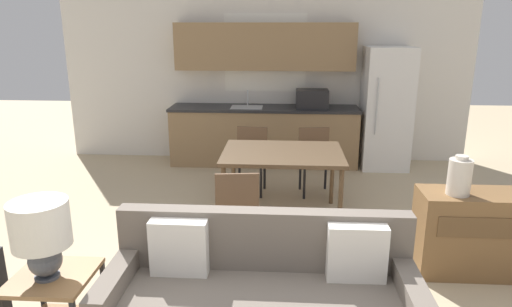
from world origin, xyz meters
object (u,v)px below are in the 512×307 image
dining_chair_near_left (237,205)px  dining_chair_far_right (315,156)px  table_lamp (41,231)px  credenza (472,233)px  refrigerator (386,108)px  side_table (56,296)px  couch (262,297)px  vase (460,177)px  dining_chair_far_left (251,155)px  dining_table (283,157)px

dining_chair_near_left → dining_chair_far_right: same height
table_lamp → credenza: 3.44m
table_lamp → refrigerator: bearing=54.4°
dining_chair_near_left → side_table: bearing=44.9°
refrigerator → couch: refrigerator is taller
table_lamp → vase: 3.22m
dining_chair_far_left → credenza: bearing=-37.4°
couch → vase: bearing=31.9°
refrigerator → couch: (-1.65, -4.17, -0.56)m
refrigerator → dining_table: refrigerator is taller
dining_chair_near_left → dining_table: bearing=-122.1°
couch → vase: 1.96m
couch → credenza: couch is taller
refrigerator → credenza: (0.14, -3.13, -0.53)m
couch → credenza: size_ratio=2.19×
dining_table → dining_chair_far_left: bearing=117.2°
side_table → table_lamp: size_ratio=0.96×
credenza → dining_chair_near_left: 2.10m
refrigerator → dining_chair_near_left: 3.51m
dining_table → credenza: (1.67, -1.10, -0.33)m
dining_chair_far_left → dining_chair_far_right: bearing=5.9°
side_table → dining_chair_far_left: size_ratio=0.62×
vase → table_lamp: bearing=-159.7°
couch → dining_chair_near_left: (-0.30, 1.28, 0.14)m
credenza → dining_chair_far_right: size_ratio=1.13×
refrigerator → dining_chair_far_left: bearing=-148.1°
table_lamp → dining_chair_near_left: 1.83m
table_lamp → vase: vase is taller
table_lamp → dining_chair_far_left: (1.12, 3.07, -0.36)m
table_lamp → dining_chair_near_left: size_ratio=0.64×
couch → dining_chair_far_right: size_ratio=2.47×
credenza → couch: bearing=-149.8°
dining_table → dining_chair_far_left: dining_chair_far_left is taller
dining_table → dining_chair_far_left: (-0.42, 0.81, -0.22)m
dining_chair_far_left → refrigerator: bearing=37.0°
dining_table → vase: 1.88m
vase → side_table: bearing=-160.2°
dining_chair_far_left → couch: bearing=-79.0°
couch → dining_chair_far_right: (0.53, 2.96, 0.14)m
credenza → table_lamp: bearing=-160.2°
dining_table → couch: couch is taller
dining_chair_far_left → dining_chair_near_left: size_ratio=1.00×
side_table → dining_chair_far_left: dining_chair_far_left is taller
dining_table → side_table: size_ratio=2.56×
side_table → vase: 3.24m
refrigerator → dining_chair_near_left: size_ratio=2.17×
dining_table → table_lamp: table_lamp is taller
side_table → dining_chair_far_left: (1.10, 3.04, 0.14)m
dining_table → couch: (-0.12, -2.14, -0.36)m
credenza → dining_chair_near_left: (-2.08, 0.24, 0.11)m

